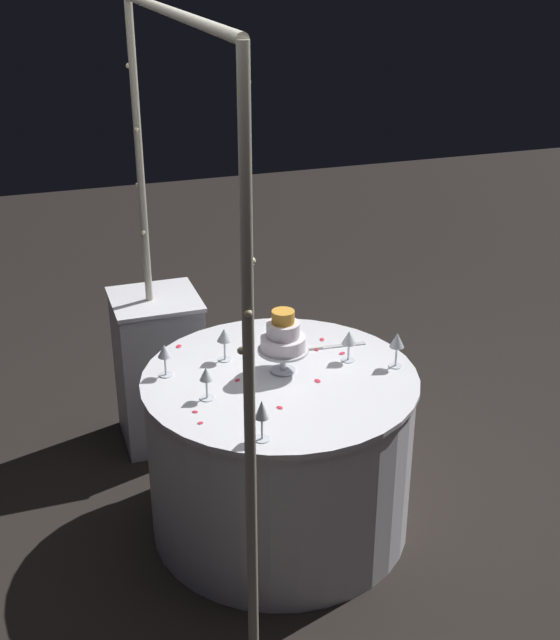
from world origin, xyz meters
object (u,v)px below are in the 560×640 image
object	(u,v)px
wine_glass_1	(165,353)
wine_glass_3	(349,339)
main_table	(280,452)
tiered_cake	(283,338)
decorative_arch	(182,236)
cake_knife	(330,346)
wine_glass_2	(224,337)
side_table	(159,369)
wine_glass_4	(206,376)
wine_glass_0	(397,341)
wine_glass_5	(262,412)

from	to	relation	value
wine_glass_1	wine_glass_3	distance (m)	0.81
main_table	tiered_cake	xyz separation A→B (m)	(0.04, -0.03, 0.55)
decorative_arch	cake_knife	distance (m)	0.99
wine_glass_2	wine_glass_3	size ratio (longest dim) A/B	1.06
side_table	wine_glass_1	bearing A→B (deg)	172.77
wine_glass_2	wine_glass_3	bearing A→B (deg)	-109.28
tiered_cake	wine_glass_4	distance (m)	0.39
tiered_cake	cake_knife	bearing A→B (deg)	-62.01
decorative_arch	side_table	world-z (taller)	decorative_arch
wine_glass_0	wine_glass_3	distance (m)	0.21
side_table	wine_glass_5	size ratio (longest dim) A/B	4.90
main_table	wine_glass_3	distance (m)	0.60
side_table	tiered_cake	bearing A→B (deg)	-155.36
decorative_arch	wine_glass_5	xyz separation A→B (m)	(-0.44, -0.18, -0.56)
tiered_cake	wine_glass_3	xyz separation A→B (m)	(0.00, -0.31, -0.06)
wine_glass_3	wine_glass_0	bearing A→B (deg)	-123.79
wine_glass_4	wine_glass_5	world-z (taller)	wine_glass_5
decorative_arch	wine_glass_0	size ratio (longest dim) A/B	13.94
wine_glass_4	wine_glass_5	bearing A→B (deg)	-161.46
main_table	wine_glass_3	bearing A→B (deg)	-82.74
tiered_cake	wine_glass_4	size ratio (longest dim) A/B	2.00
main_table	wine_glass_4	world-z (taller)	wine_glass_4
wine_glass_4	wine_glass_0	bearing A→B (deg)	-89.52
wine_glass_2	wine_glass_3	distance (m)	0.55
tiered_cake	wine_glass_2	bearing A→B (deg)	48.70
tiered_cake	wine_glass_5	bearing A→B (deg)	152.82
cake_knife	wine_glass_4	bearing A→B (deg)	112.57
decorative_arch	cake_knife	xyz separation A→B (m)	(0.19, -0.70, -0.67)
tiered_cake	cake_knife	size ratio (longest dim) A/B	0.97
wine_glass_1	wine_glass_4	distance (m)	0.28
wine_glass_5	cake_knife	world-z (taller)	wine_glass_5
main_table	cake_knife	bearing A→B (deg)	-58.53
tiered_cake	wine_glass_1	distance (m)	0.51
wine_glass_0	cake_knife	bearing A→B (deg)	37.49
wine_glass_4	wine_glass_5	distance (m)	0.38
wine_glass_2	wine_glass_3	world-z (taller)	wine_glass_2
decorative_arch	tiered_cake	size ratio (longest dim) A/B	7.90
decorative_arch	wine_glass_2	bearing A→B (deg)	-43.52
wine_glass_0	wine_glass_3	size ratio (longest dim) A/B	1.12
side_table	wine_glass_2	bearing A→B (deg)	-164.72
wine_glass_0	cake_knife	xyz separation A→B (m)	(0.26, 0.20, -0.12)
side_table	wine_glass_3	bearing A→B (deg)	-140.68
decorative_arch	main_table	xyz separation A→B (m)	(0.00, -0.40, -1.06)
wine_glass_4	main_table	bearing A→B (deg)	-76.56
wine_glass_1	wine_glass_3	size ratio (longest dim) A/B	1.01
decorative_arch	wine_glass_2	distance (m)	0.64
wine_glass_4	wine_glass_2	bearing A→B (deg)	-27.43
main_table	wine_glass_0	xyz separation A→B (m)	(-0.07, -0.51, 0.51)
wine_glass_1	wine_glass_2	xyz separation A→B (m)	(0.06, -0.28, 0.01)
side_table	wine_glass_5	xyz separation A→B (m)	(-1.34, -0.15, 0.48)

